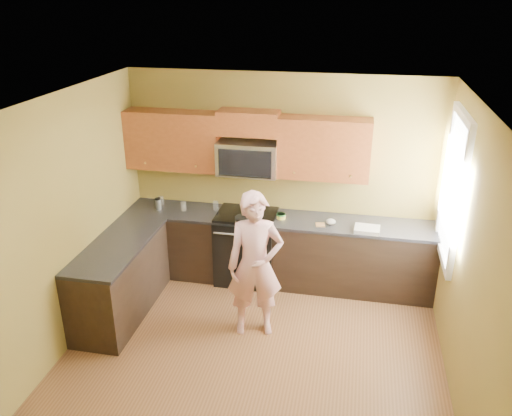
% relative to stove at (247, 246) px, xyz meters
% --- Properties ---
extents(floor, '(4.00, 4.00, 0.00)m').
position_rel_stove_xyz_m(floor, '(0.40, -1.68, -0.47)').
color(floor, brown).
rests_on(floor, ground).
extents(ceiling, '(4.00, 4.00, 0.00)m').
position_rel_stove_xyz_m(ceiling, '(0.40, -1.68, 2.23)').
color(ceiling, white).
rests_on(ceiling, ground).
extents(wall_back, '(4.00, 0.00, 4.00)m').
position_rel_stove_xyz_m(wall_back, '(0.40, 0.32, 0.88)').
color(wall_back, olive).
rests_on(wall_back, ground).
extents(wall_front, '(4.00, 0.00, 4.00)m').
position_rel_stove_xyz_m(wall_front, '(0.40, -3.67, 0.88)').
color(wall_front, olive).
rests_on(wall_front, ground).
extents(wall_left, '(0.00, 4.00, 4.00)m').
position_rel_stove_xyz_m(wall_left, '(-1.60, -1.68, 0.88)').
color(wall_left, olive).
rests_on(wall_left, ground).
extents(wall_right, '(0.00, 4.00, 4.00)m').
position_rel_stove_xyz_m(wall_right, '(2.40, -1.68, 0.88)').
color(wall_right, olive).
rests_on(wall_right, ground).
extents(cabinet_back_run, '(4.00, 0.60, 0.88)m').
position_rel_stove_xyz_m(cabinet_back_run, '(0.40, 0.02, -0.03)').
color(cabinet_back_run, black).
rests_on(cabinet_back_run, floor).
extents(cabinet_left_run, '(0.60, 1.60, 0.88)m').
position_rel_stove_xyz_m(cabinet_left_run, '(-1.30, -1.08, -0.03)').
color(cabinet_left_run, black).
rests_on(cabinet_left_run, floor).
extents(countertop_back, '(4.00, 0.62, 0.04)m').
position_rel_stove_xyz_m(countertop_back, '(0.40, 0.01, 0.43)').
color(countertop_back, black).
rests_on(countertop_back, cabinet_back_run).
extents(countertop_left, '(0.62, 1.60, 0.04)m').
position_rel_stove_xyz_m(countertop_left, '(-1.29, -1.08, 0.43)').
color(countertop_left, black).
rests_on(countertop_left, cabinet_left_run).
extents(stove, '(0.76, 0.65, 0.95)m').
position_rel_stove_xyz_m(stove, '(0.00, 0.00, 0.00)').
color(stove, black).
rests_on(stove, floor).
extents(microwave, '(0.76, 0.40, 0.42)m').
position_rel_stove_xyz_m(microwave, '(0.00, 0.12, 0.97)').
color(microwave, silver).
rests_on(microwave, wall_back).
extents(upper_cab_left, '(1.22, 0.33, 0.75)m').
position_rel_stove_xyz_m(upper_cab_left, '(-0.99, 0.16, 0.97)').
color(upper_cab_left, brown).
rests_on(upper_cab_left, wall_back).
extents(upper_cab_right, '(1.12, 0.33, 0.75)m').
position_rel_stove_xyz_m(upper_cab_right, '(0.94, 0.16, 0.97)').
color(upper_cab_right, brown).
rests_on(upper_cab_right, wall_back).
extents(upper_cab_over_mw, '(0.76, 0.33, 0.30)m').
position_rel_stove_xyz_m(upper_cab_over_mw, '(0.00, 0.16, 1.62)').
color(upper_cab_over_mw, brown).
rests_on(upper_cab_over_mw, wall_back).
extents(window, '(0.06, 1.06, 1.66)m').
position_rel_stove_xyz_m(window, '(2.38, -0.48, 1.17)').
color(window, white).
rests_on(window, wall_right).
extents(woman, '(0.69, 0.54, 1.68)m').
position_rel_stove_xyz_m(woman, '(0.34, -1.12, 0.37)').
color(woman, pink).
rests_on(woman, floor).
extents(frying_pan, '(0.37, 0.51, 0.06)m').
position_rel_stove_xyz_m(frying_pan, '(0.04, -0.24, 0.47)').
color(frying_pan, black).
rests_on(frying_pan, stove).
extents(butter_tub, '(0.13, 0.13, 0.08)m').
position_rel_stove_xyz_m(butter_tub, '(0.45, -0.00, 0.45)').
color(butter_tub, yellow).
rests_on(butter_tub, countertop_back).
extents(toast_slice, '(0.13, 0.13, 0.01)m').
position_rel_stove_xyz_m(toast_slice, '(0.96, -0.11, 0.45)').
color(toast_slice, '#B27F47').
rests_on(toast_slice, countertop_back).
extents(napkin_a, '(0.11, 0.12, 0.06)m').
position_rel_stove_xyz_m(napkin_a, '(0.09, -0.05, 0.48)').
color(napkin_a, silver).
rests_on(napkin_a, countertop_back).
extents(napkin_b, '(0.15, 0.16, 0.07)m').
position_rel_stove_xyz_m(napkin_b, '(1.08, -0.05, 0.48)').
color(napkin_b, silver).
rests_on(napkin_b, countertop_back).
extents(dish_towel, '(0.31, 0.26, 0.05)m').
position_rel_stove_xyz_m(dish_towel, '(1.53, -0.17, 0.47)').
color(dish_towel, white).
rests_on(dish_towel, countertop_back).
extents(travel_mug, '(0.08, 0.08, 0.16)m').
position_rel_stove_xyz_m(travel_mug, '(-1.19, -0.03, 0.45)').
color(travel_mug, silver).
rests_on(travel_mug, countertop_back).
extents(glass_a, '(0.09, 0.09, 0.12)m').
position_rel_stove_xyz_m(glass_a, '(-1.21, 0.13, 0.51)').
color(glass_a, silver).
rests_on(glass_a, countertop_back).
extents(glass_b, '(0.08, 0.08, 0.12)m').
position_rel_stove_xyz_m(glass_b, '(-0.85, 0.01, 0.51)').
color(glass_b, silver).
rests_on(glass_b, countertop_back).
extents(glass_c, '(0.08, 0.08, 0.12)m').
position_rel_stove_xyz_m(glass_c, '(-0.44, 0.10, 0.51)').
color(glass_c, silver).
rests_on(glass_c, countertop_back).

